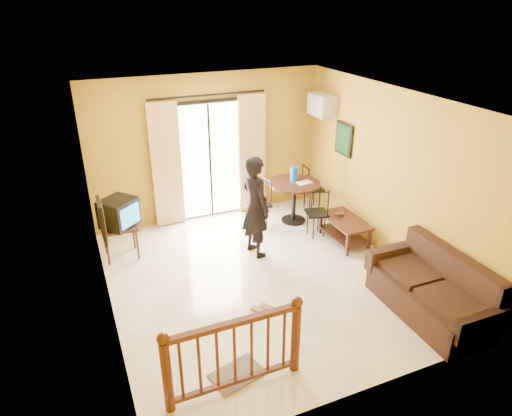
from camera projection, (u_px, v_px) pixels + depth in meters
name	position (u px, v px, depth m)	size (l,w,h in m)	color
ground	(261.00, 278.00, 7.17)	(5.00, 5.00, 0.00)	beige
room_shell	(262.00, 178.00, 6.45)	(5.00, 5.00, 5.00)	white
balcony_door	(210.00, 160.00, 8.69)	(2.25, 0.14, 2.46)	black
tv_table	(119.00, 230.00, 7.57)	(0.58, 0.48, 0.58)	black
television	(119.00, 213.00, 7.44)	(0.71, 0.70, 0.47)	black
picture_left	(102.00, 221.00, 5.56)	(0.05, 0.42, 0.52)	black
dining_table	(294.00, 191.00, 8.72)	(0.98, 0.98, 0.81)	black
water_jug	(294.00, 174.00, 8.66)	(0.15, 0.15, 0.28)	#1254AC
serving_tray	(305.00, 183.00, 8.62)	(0.28, 0.18, 0.02)	#F1EECE
dining_chairs	(295.00, 222.00, 8.92)	(1.76, 1.50, 0.95)	black
air_conditioner	(321.00, 105.00, 8.62)	(0.31, 0.60, 0.40)	silver
botanical_print	(344.00, 139.00, 8.34)	(0.05, 0.50, 0.60)	black
coffee_table	(345.00, 227.00, 8.12)	(0.56, 1.00, 0.44)	black
bowl	(339.00, 213.00, 8.22)	(0.17, 0.17, 0.05)	brown
sofa	(434.00, 292.00, 6.28)	(0.89, 1.88, 0.89)	black
standing_person	(255.00, 207.00, 7.52)	(0.64, 0.42, 1.75)	black
stair_balustrade	(235.00, 349.00, 4.94)	(1.63, 0.13, 1.04)	#471E0F
doormat	(237.00, 374.00, 5.36)	(0.60, 0.40, 0.02)	#63594F
sandals	(264.00, 309.00, 6.45)	(0.36, 0.27, 0.03)	brown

